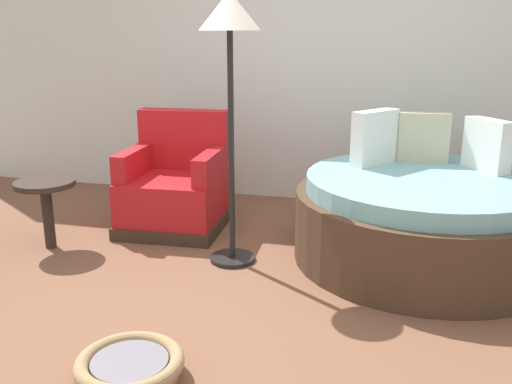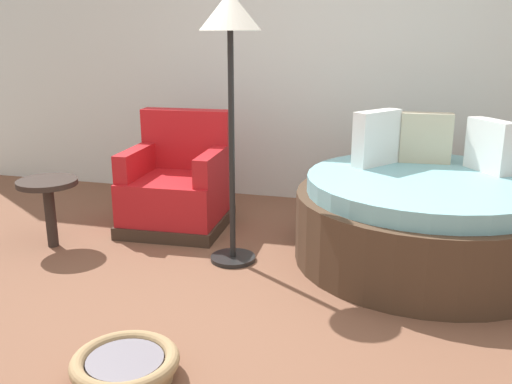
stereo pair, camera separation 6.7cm
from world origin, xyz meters
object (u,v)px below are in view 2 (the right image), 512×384
Objects in this scene: round_daybed at (425,218)px; side_table at (48,192)px; red_armchair at (178,188)px; pet_basket at (125,366)px; floor_lamp at (230,38)px.

round_daybed reaches higher than side_table.
red_armchair is 1.84× the size of pet_basket.
pet_basket is 0.28× the size of floor_lamp.
round_daybed reaches higher than red_armchair.
floor_lamp reaches higher than pet_basket.
floor_lamp reaches higher than side_table.
side_table is at bearing -170.15° from round_daybed.
side_table reaches higher than pet_basket.
red_armchair is at bearing 173.60° from round_daybed.
side_table is (-1.35, 1.40, 0.35)m from pet_basket.
round_daybed is at bearing 54.11° from pet_basket.
red_armchair reaches higher than pet_basket.
round_daybed is 1.97m from red_armchair.
side_table is at bearing -175.89° from floor_lamp.
round_daybed reaches higher than pet_basket.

